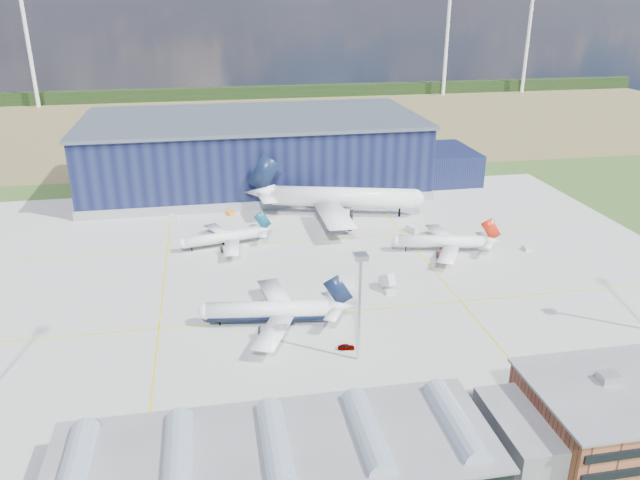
{
  "coord_description": "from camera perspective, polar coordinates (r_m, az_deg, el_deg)",
  "views": [
    {
      "loc": [
        -17.03,
        -133.88,
        68.81
      ],
      "look_at": [
        9.92,
        11.54,
        9.48
      ],
      "focal_mm": 35.0,
      "sensor_mm": 36.0,
      "label": 1
    }
  ],
  "objects": [
    {
      "name": "airliner_regional",
      "position": [
        180.18,
        -8.98,
        0.7
      ],
      "size": [
        33.34,
        32.87,
        9.19
      ],
      "primitive_type": null,
      "rotation": [
        0.0,
        0.0,
        3.35
      ],
      "color": "white",
      "rests_on": "ground"
    },
    {
      "name": "car_b",
      "position": [
        130.5,
        24.94,
        -12.0
      ],
      "size": [
        3.4,
        2.18,
        1.06
      ],
      "primitive_type": "imported",
      "rotation": [
        0.0,
        0.0,
        1.93
      ],
      "color": "#99999E",
      "rests_on": "ground"
    },
    {
      "name": "gse_cart_a",
      "position": [
        186.71,
        18.4,
        -0.75
      ],
      "size": [
        2.02,
        2.86,
        1.19
      ],
      "primitive_type": "cube",
      "rotation": [
        0.0,
        0.0,
        -0.07
      ],
      "color": "silver",
      "rests_on": "ground"
    },
    {
      "name": "gse_tug_c",
      "position": [
        207.48,
        -8.23,
        2.45
      ],
      "size": [
        2.91,
        3.5,
        1.32
      ],
      "primitive_type": "cube",
      "rotation": [
        0.0,
        0.0,
        0.4
      ],
      "color": "orange",
      "rests_on": "ground"
    },
    {
      "name": "airstair",
      "position": [
        154.94,
        6.15,
        -4.01
      ],
      "size": [
        3.12,
        5.13,
        3.07
      ],
      "primitive_type": "cube",
      "rotation": [
        0.0,
        0.0,
        0.27
      ],
      "color": "silver",
      "rests_on": "ground"
    },
    {
      "name": "hangar",
      "position": [
        236.56,
        -5.43,
        7.77
      ],
      "size": [
        145.0,
        62.0,
        26.1
      ],
      "color": "#0F1434",
      "rests_on": "ground"
    },
    {
      "name": "ground",
      "position": [
        151.49,
        -2.91,
        -5.19
      ],
      "size": [
        600.0,
        600.0,
        0.0
      ],
      "primitive_type": "plane",
      "color": "#304D1D",
      "rests_on": "ground"
    },
    {
      "name": "farmland",
      "position": [
        360.91,
        -7.74,
        10.67
      ],
      "size": [
        600.0,
        220.0,
        0.01
      ],
      "primitive_type": "cube",
      "color": "olive",
      "rests_on": "ground"
    },
    {
      "name": "airliner_widebody",
      "position": [
        202.46,
        2.12,
        4.85
      ],
      "size": [
        72.2,
        71.3,
        19.28
      ],
      "primitive_type": null,
      "rotation": [
        0.0,
        0.0,
        -0.26
      ],
      "color": "white",
      "rests_on": "ground"
    },
    {
      "name": "gse_van_b",
      "position": [
        192.34,
        8.47,
        0.97
      ],
      "size": [
        3.56,
        4.86,
        2.03
      ],
      "primitive_type": "cube",
      "rotation": [
        0.0,
        0.0,
        0.39
      ],
      "color": "silver",
      "rests_on": "ground"
    },
    {
      "name": "airliner_navy",
      "position": [
        137.15,
        -4.74,
        -5.64
      ],
      "size": [
        39.1,
        38.45,
        11.33
      ],
      "primitive_type": null,
      "rotation": [
        0.0,
        0.0,
        3.0
      ],
      "color": "white",
      "rests_on": "ground"
    },
    {
      "name": "treeline",
      "position": [
        439.02,
        -8.38,
        13.15
      ],
      "size": [
        600.0,
        8.0,
        8.0
      ],
      "primitive_type": "cube",
      "color": "black",
      "rests_on": "ground"
    },
    {
      "name": "car_a",
      "position": [
        130.28,
        2.41,
        -9.74
      ],
      "size": [
        3.62,
        1.83,
        1.18
      ],
      "primitive_type": "imported",
      "rotation": [
        0.0,
        0.0,
        1.44
      ],
      "color": "#99999E",
      "rests_on": "ground"
    },
    {
      "name": "gse_van_a",
      "position": [
        156.38,
        2.18,
        -3.8
      ],
      "size": [
        5.3,
        2.52,
        2.27
      ],
      "primitive_type": "cube",
      "rotation": [
        0.0,
        0.0,
        1.52
      ],
      "color": "silver",
      "rests_on": "ground"
    },
    {
      "name": "apron",
      "position": [
        160.38,
        -3.39,
        -3.58
      ],
      "size": [
        220.0,
        160.0,
        0.08
      ],
      "color": "#9F9F9A",
      "rests_on": "ground"
    },
    {
      "name": "airliner_red",
      "position": [
        177.72,
        11.03,
        0.41
      ],
      "size": [
        36.93,
        36.43,
        10.1
      ],
      "primitive_type": null,
      "rotation": [
        0.0,
        0.0,
        2.92
      ],
      "color": "white",
      "rests_on": "ground"
    },
    {
      "name": "gse_cart_b",
      "position": [
        207.3,
        -13.2,
        2.07
      ],
      "size": [
        3.67,
        3.21,
        1.33
      ],
      "primitive_type": "cube",
      "rotation": [
        0.0,
        0.0,
        1.11
      ],
      "color": "silver",
      "rests_on": "ground"
    },
    {
      "name": "light_mast_center",
      "position": [
        119.88,
        3.67,
        -4.63
      ],
      "size": [
        2.6,
        2.6,
        23.0
      ],
      "color": "silver",
      "rests_on": "ground"
    },
    {
      "name": "glass_concourse",
      "position": [
        99.05,
        -1.87,
        -19.26
      ],
      "size": [
        78.0,
        23.0,
        8.6
      ],
      "color": "black",
      "rests_on": "ground"
    }
  ]
}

